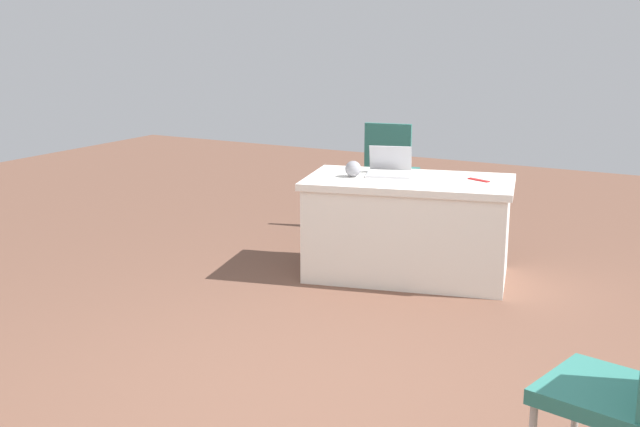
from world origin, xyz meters
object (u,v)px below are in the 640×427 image
(chair_tucked_left, at_px, (628,382))
(laptop_silver, at_px, (389,170))
(scissors_red, at_px, (479,180))
(chair_near_front, at_px, (390,167))
(table_foreground, at_px, (408,227))
(yarn_ball, at_px, (353,169))

(chair_tucked_left, height_order, laptop_silver, chair_tucked_left)
(scissors_red, bearing_deg, chair_near_front, 158.70)
(table_foreground, distance_m, yarn_ball, 0.59)
(table_foreground, relative_size, scissors_red, 9.05)
(chair_tucked_left, bearing_deg, scissors_red, 41.28)
(yarn_ball, xyz_separation_m, scissors_red, (-0.85, -0.30, -0.05))
(laptop_silver, bearing_deg, table_foreground, 142.84)
(table_foreground, relative_size, chair_near_front, 1.69)
(laptop_silver, distance_m, scissors_red, 0.66)
(chair_near_front, height_order, laptop_silver, chair_near_front)
(chair_near_front, bearing_deg, scissors_red, -55.09)
(table_foreground, height_order, laptop_silver, laptop_silver)
(table_foreground, height_order, chair_tucked_left, chair_tucked_left)
(yarn_ball, bearing_deg, laptop_silver, -136.03)
(chair_tucked_left, distance_m, yarn_ball, 3.21)
(chair_near_front, bearing_deg, chair_tucked_left, -66.74)
(table_foreground, relative_size, chair_tucked_left, 1.68)
(table_foreground, xyz_separation_m, yarn_ball, (0.39, 0.13, 0.42))
(chair_near_front, bearing_deg, laptop_silver, -78.30)
(yarn_ball, relative_size, scissors_red, 0.65)
(scissors_red, bearing_deg, table_foreground, -137.21)
(table_foreground, height_order, chair_near_front, chair_near_front)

